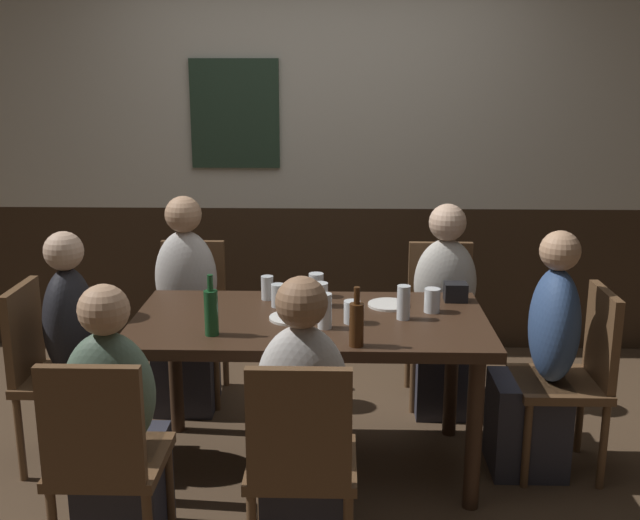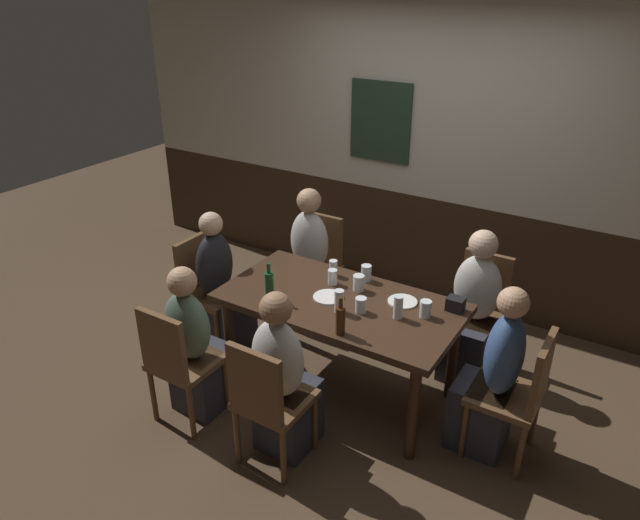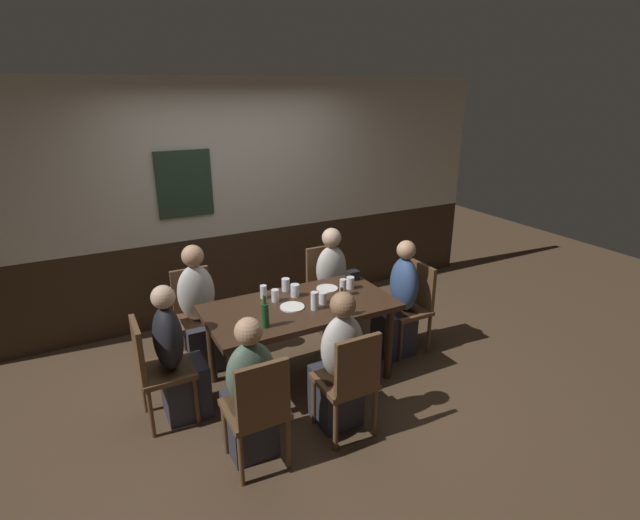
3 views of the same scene
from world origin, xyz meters
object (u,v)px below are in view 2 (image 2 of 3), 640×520
at_px(chair_head_east, 519,391).
at_px(person_head_west, 222,293).
at_px(plate_white_small, 402,302).
at_px(plate_white_large, 328,297).
at_px(chair_head_west, 205,285).
at_px(beer_glass_tall, 359,283).
at_px(beer_glass_half, 333,269).
at_px(highball_clear, 333,278).
at_px(pint_glass_pale, 361,306).
at_px(dining_table, 340,311).
at_px(chair_right_far, 479,306).
at_px(tumbler_short, 425,310).
at_px(person_mid_near, 283,385).
at_px(beer_bottle_brown, 340,320).
at_px(person_left_far, 307,268).
at_px(person_head_east, 491,383).
at_px(chair_mid_near, 267,398).
at_px(tumbler_water, 398,308).
at_px(chair_left_near, 177,359).
at_px(person_right_far, 472,317).
at_px(condiment_caddy, 456,304).
at_px(pint_glass_amber, 366,274).
at_px(beer_bottle_green, 269,285).
at_px(chair_left_far, 317,261).
at_px(pint_glass_stout, 339,303).
at_px(person_left_near, 196,351).

height_order(chair_head_east, person_head_west, person_head_west).
bearing_deg(plate_white_small, plate_white_large, -155.09).
height_order(chair_head_west, beer_glass_tall, chair_head_west).
distance_m(beer_glass_half, plate_white_small, 0.60).
bearing_deg(highball_clear, pint_glass_pale, -33.30).
bearing_deg(dining_table, chair_right_far, 49.67).
xyz_separation_m(chair_head_east, beer_glass_half, (-1.44, 0.28, 0.30)).
height_order(beer_glass_half, tumbler_short, beer_glass_half).
height_order(person_mid_near, plate_white_large, person_mid_near).
height_order(dining_table, chair_head_east, chair_head_east).
relative_size(chair_head_west, beer_bottle_brown, 3.51).
distance_m(person_left_far, person_head_east, 1.89).
relative_size(dining_table, beer_glass_tall, 14.30).
bearing_deg(chair_head_east, chair_mid_near, -145.64).
bearing_deg(chair_head_east, highball_clear, 173.25).
xyz_separation_m(tumbler_water, highball_clear, (-0.58, 0.17, -0.02)).
bearing_deg(beer_glass_tall, chair_right_far, 44.34).
bearing_deg(chair_left_near, person_right_far, 46.75).
distance_m(person_right_far, beer_glass_tall, 0.89).
xyz_separation_m(tumbler_water, condiment_caddy, (0.28, 0.28, -0.03)).
relative_size(pint_glass_pale, condiment_caddy, 0.93).
bearing_deg(condiment_caddy, person_left_far, 164.29).
distance_m(chair_head_west, chair_left_near, 0.98).
distance_m(chair_right_far, tumbler_water, 0.94).
distance_m(chair_head_west, pint_glass_amber, 1.32).
height_order(beer_bottle_green, plate_white_large, beer_bottle_green).
xyz_separation_m(chair_head_west, chair_left_far, (0.51, 0.83, 0.00)).
distance_m(dining_table, pint_glass_amber, 0.36).
relative_size(person_head_east, highball_clear, 10.43).
height_order(chair_left_near, person_left_far, person_left_far).
xyz_separation_m(person_mid_near, plate_white_small, (0.37, 0.86, 0.27)).
bearing_deg(person_mid_near, beer_bottle_green, 133.15).
bearing_deg(pint_glass_stout, beer_bottle_brown, -58.20).
relative_size(chair_left_near, tumbler_short, 7.81).
bearing_deg(chair_head_east, tumbler_water, -179.60).
distance_m(beer_bottle_green, condiment_caddy, 1.22).
height_order(pint_glass_pale, condiment_caddy, pint_glass_pale).
relative_size(person_right_far, tumbler_short, 10.12).
relative_size(pint_glass_stout, condiment_caddy, 1.42).
bearing_deg(chair_mid_near, person_left_near, 166.96).
distance_m(chair_head_west, beer_glass_tall, 1.31).
bearing_deg(beer_bottle_green, person_left_far, 108.29).
height_order(chair_left_near, person_left_near, person_left_near).
bearing_deg(tumbler_short, person_head_west, -176.42).
relative_size(chair_mid_near, plate_white_small, 4.46).
height_order(chair_mid_near, person_head_west, person_head_west).
xyz_separation_m(chair_left_near, highball_clear, (0.55, 1.00, 0.29)).
distance_m(beer_glass_half, beer_bottle_green, 0.55).
bearing_deg(plate_white_small, highball_clear, -177.27).
bearing_deg(chair_left_near, chair_mid_near, 0.00).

